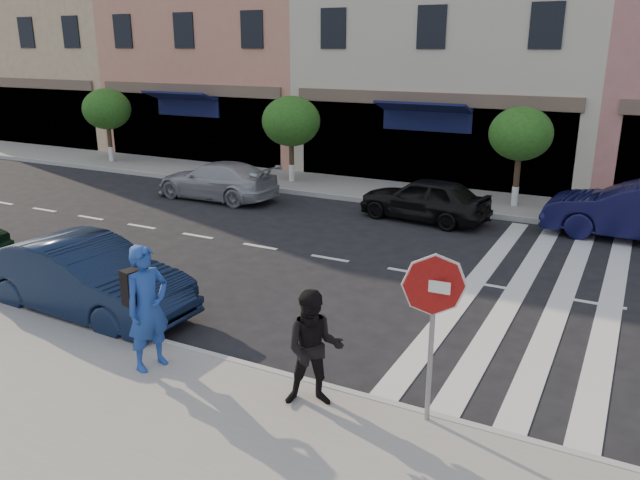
{
  "coord_description": "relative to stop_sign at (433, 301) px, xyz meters",
  "views": [
    {
      "loc": [
        6.38,
        -8.71,
        4.91
      ],
      "look_at": [
        1.17,
        1.25,
        1.4
      ],
      "focal_mm": 35.0,
      "sensor_mm": 36.0,
      "label": 1
    }
  ],
  "objects": [
    {
      "name": "ground",
      "position": [
        -4.29,
        1.67,
        -1.86
      ],
      "size": [
        120.0,
        120.0,
        0.0
      ],
      "primitive_type": "plane",
      "color": "black",
      "rests_on": "ground"
    },
    {
      "name": "sidewalk_near",
      "position": [
        -4.29,
        -2.08,
        -1.79
      ],
      "size": [
        60.0,
        4.5,
        0.15
      ],
      "primitive_type": "cube",
      "color": "gray",
      "rests_on": "ground"
    },
    {
      "name": "sidewalk_far",
      "position": [
        -4.29,
        12.67,
        -1.79
      ],
      "size": [
        60.0,
        3.0,
        0.15
      ],
      "primitive_type": "cube",
      "color": "gray",
      "rests_on": "ground"
    },
    {
      "name": "building_west_far",
      "position": [
        -26.29,
        18.67,
        4.14
      ],
      "size": [
        12.0,
        9.0,
        12.0
      ],
      "primitive_type": "cube",
      "color": "#D8B98A",
      "rests_on": "ground"
    },
    {
      "name": "building_centre",
      "position": [
        -4.79,
        18.67,
        3.64
      ],
      "size": [
        11.0,
        9.0,
        11.0
      ],
      "primitive_type": "cube",
      "color": "beige",
      "rests_on": "ground"
    },
    {
      "name": "street_tree_wa",
      "position": [
        -18.29,
        12.47,
        0.47
      ],
      "size": [
        2.0,
        2.0,
        3.05
      ],
      "color": "#473323",
      "rests_on": "sidewalk_far"
    },
    {
      "name": "street_tree_wb",
      "position": [
        -9.29,
        12.47,
        0.45
      ],
      "size": [
        2.1,
        2.1,
        3.06
      ],
      "color": "#473323",
      "rests_on": "sidewalk_far"
    },
    {
      "name": "street_tree_c",
      "position": [
        -1.29,
        12.47,
        0.5
      ],
      "size": [
        1.9,
        1.9,
        3.04
      ],
      "color": "#473323",
      "rests_on": "sidewalk_far"
    },
    {
      "name": "stop_sign",
      "position": [
        0.0,
        0.0,
        0.0
      ],
      "size": [
        0.83,
        0.11,
        2.34
      ],
      "rotation": [
        0.0,
        0.0,
        0.04
      ],
      "color": "gray",
      "rests_on": "sidewalk_near"
    },
    {
      "name": "photographer",
      "position": [
        -4.24,
        -0.57,
        -0.73
      ],
      "size": [
        0.63,
        0.81,
        1.97
      ],
      "primitive_type": "imported",
      "rotation": [
        0.0,
        0.0,
        1.32
      ],
      "color": "#204395",
      "rests_on": "sidewalk_near"
    },
    {
      "name": "walker",
      "position": [
        -1.52,
        -0.33,
        -0.87
      ],
      "size": [
        1.01,
        0.94,
        1.67
      ],
      "primitive_type": "imported",
      "rotation": [
        0.0,
        0.0,
        0.48
      ],
      "color": "black",
      "rests_on": "sidewalk_near"
    },
    {
      "name": "car_near_mid",
      "position": [
        -6.94,
        0.67,
        -1.13
      ],
      "size": [
        4.45,
        1.68,
        1.45
      ],
      "primitive_type": "imported",
      "rotation": [
        0.0,
        0.0,
        1.54
      ],
      "color": "#0D1A32",
      "rests_on": "ground"
    },
    {
      "name": "car_far_left",
      "position": [
        -10.4,
        9.41,
        -1.24
      ],
      "size": [
        4.33,
        1.84,
        1.25
      ],
      "primitive_type": "imported",
      "rotation": [
        0.0,
        0.0,
        -1.59
      ],
      "color": "#A2A3A8",
      "rests_on": "ground"
    },
    {
      "name": "car_far_mid",
      "position": [
        -3.42,
        10.04,
        -1.21
      ],
      "size": [
        3.95,
        1.97,
        1.29
      ],
      "primitive_type": "imported",
      "rotation": [
        0.0,
        0.0,
        -1.69
      ],
      "color": "black",
      "rests_on": "ground"
    },
    {
      "name": "car_far_right",
      "position": [
        2.21,
        10.77,
        -1.08
      ],
      "size": [
        4.81,
        1.83,
        1.57
      ],
      "primitive_type": "imported",
      "rotation": [
        0.0,
        0.0,
        -1.61
      ],
      "color": "black",
      "rests_on": "ground"
    }
  ]
}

